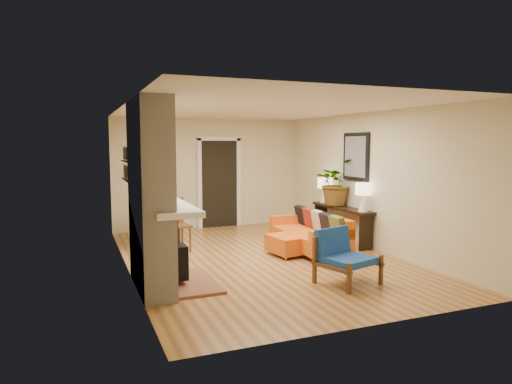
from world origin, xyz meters
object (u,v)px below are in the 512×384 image
at_px(console_table, 342,214).
at_px(lamp_far, 324,187).
at_px(blue_chair, 342,254).
at_px(ottoman, 291,243).
at_px(dining_table, 159,213).
at_px(sofa, 312,233).
at_px(lamp_near, 363,194).
at_px(houseplant, 336,182).

xyz_separation_m(console_table, lamp_far, (0.00, 0.72, 0.49)).
relative_size(blue_chair, console_table, 0.50).
relative_size(ottoman, console_table, 0.43).
height_order(ottoman, dining_table, dining_table).
bearing_deg(dining_table, lamp_far, -5.90).
relative_size(dining_table, lamp_far, 3.48).
distance_m(ottoman, lamp_far, 2.16).
relative_size(sofa, lamp_far, 3.58).
distance_m(sofa, lamp_far, 1.65).
bearing_deg(sofa, ottoman, -160.79).
distance_m(lamp_near, houseplant, 0.97).
height_order(sofa, blue_chair, blue_chair).
distance_m(sofa, blue_chair, 2.03).
relative_size(blue_chair, houseplant, 0.95).
bearing_deg(houseplant, sofa, -143.91).
distance_m(ottoman, houseplant, 1.96).
xyz_separation_m(console_table, houseplant, (-0.01, 0.23, 0.63)).
xyz_separation_m(sofa, lamp_near, (0.93, -0.29, 0.73)).
bearing_deg(lamp_near, dining_table, 152.88).
height_order(blue_chair, lamp_near, lamp_near).
distance_m(sofa, console_table, 1.05).
bearing_deg(ottoman, lamp_far, 42.52).
bearing_deg(ottoman, console_table, 23.08).
relative_size(blue_chair, dining_table, 0.49).
bearing_deg(blue_chair, houseplant, 60.26).
height_order(blue_chair, dining_table, dining_table).
distance_m(console_table, lamp_near, 0.87).
bearing_deg(blue_chair, dining_table, 120.27).
relative_size(console_table, lamp_near, 3.43).
relative_size(console_table, houseplant, 1.91).
height_order(console_table, lamp_far, lamp_far).
distance_m(ottoman, lamp_near, 1.70).
relative_size(lamp_near, houseplant, 0.56).
bearing_deg(blue_chair, sofa, 73.48).
height_order(ottoman, lamp_near, lamp_near).
height_order(sofa, houseplant, houseplant).
xyz_separation_m(ottoman, dining_table, (-2.06, 1.71, 0.44)).
bearing_deg(blue_chair, console_table, 57.75).
relative_size(ottoman, blue_chair, 0.86).
distance_m(ottoman, blue_chair, 1.77).
bearing_deg(ottoman, houseplant, 30.46).
bearing_deg(ottoman, lamp_near, -3.87).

